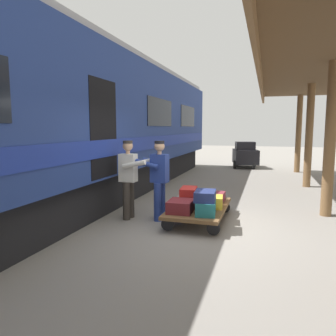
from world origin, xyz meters
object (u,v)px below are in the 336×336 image
porter_in_overalls (159,177)px  suitcase_gray_aluminum (188,200)px  train_car (42,124)px  suitcase_maroon_trunk (181,206)px  luggage_cart (199,208)px  baggage_tug (245,155)px  suitcase_navy_fabric (205,196)px  suitcase_tan_vintage (193,195)px  porter_by_door (129,177)px  suitcase_red_plastic (189,192)px  suitcase_burgundy_valise (215,197)px  suitcase_yellow_case (211,202)px  suitcase_teal_softside (206,207)px

porter_in_overalls → suitcase_gray_aluminum: bearing=-163.4°
train_car → suitcase_maroon_trunk: train_car is taller
luggage_cart → baggage_tug: baggage_tug is taller
suitcase_navy_fabric → baggage_tug: baggage_tug is taller
suitcase_tan_vintage → porter_by_door: size_ratio=0.29×
baggage_tug → train_car: bearing=70.4°
suitcase_gray_aluminum → porter_in_overalls: 0.80m
suitcase_gray_aluminum → train_car: bearing=11.4°
suitcase_navy_fabric → suitcase_tan_vintage: bearing=-67.2°
suitcase_maroon_trunk → suitcase_navy_fabric: bearing=179.4°
suitcase_red_plastic → baggage_tug: bearing=-93.3°
suitcase_gray_aluminum → porter_in_overalls: (0.59, 0.18, 0.50)m
suitcase_burgundy_valise → suitcase_red_plastic: suitcase_red_plastic is taller
luggage_cart → suitcase_gray_aluminum: suitcase_gray_aluminum is taller
suitcase_red_plastic → baggage_tug: 9.77m
luggage_cart → baggage_tug: (-0.33, -9.75, 0.36)m
porter_by_door → baggage_tug: (-1.81, -10.03, -0.30)m
suitcase_gray_aluminum → suitcase_navy_fabric: 0.80m
suitcase_yellow_case → porter_in_overalls: 1.21m
suitcase_navy_fabric → porter_in_overalls: size_ratio=0.32×
train_car → suitcase_yellow_case: size_ratio=42.94×
luggage_cart → suitcase_gray_aluminum: (0.25, 0.00, 0.16)m
luggage_cart → porter_in_overalls: (0.85, 0.18, 0.66)m
luggage_cart → suitcase_tan_vintage: 0.64m
suitcase_burgundy_valise → baggage_tug: baggage_tug is taller
baggage_tug → suitcase_navy_fabric: bearing=89.5°
suitcase_red_plastic → porter_in_overalls: size_ratio=0.32×
suitcase_gray_aluminum → porter_by_door: porter_by_door is taller
suitcase_red_plastic → suitcase_gray_aluminum: bearing=-29.0°
train_car → suitcase_burgundy_valise: bearing=-161.6°
porter_in_overalls → suitcase_burgundy_valise: bearing=-145.6°
suitcase_teal_softside → suitcase_burgundy_valise: 1.15m
suitcase_burgundy_valise → suitcase_navy_fabric: size_ratio=0.89×
suitcase_gray_aluminum → suitcase_burgundy_valise: size_ratio=1.28×
suitcase_burgundy_valise → train_car: bearing=18.4°
suitcase_tan_vintage → suitcase_burgundy_valise: size_ratio=1.02×
suitcase_burgundy_valise → porter_in_overalls: 1.42m
train_car → suitcase_red_plastic: bearing=-168.9°
luggage_cart → suitcase_gray_aluminum: size_ratio=3.39×
suitcase_tan_vintage → train_car: bearing=21.1°
suitcase_yellow_case → porter_by_door: size_ratio=0.28×
suitcase_gray_aluminum → suitcase_navy_fabric: (-0.49, 0.58, 0.25)m
suitcase_yellow_case → suitcase_navy_fabric: (0.02, 0.58, 0.24)m
suitcase_navy_fabric → suitcase_teal_softside: bearing=-161.6°
suitcase_red_plastic → suitcase_yellow_case: bearing=-178.6°
suitcase_teal_softside → baggage_tug: bearing=-90.4°
suitcase_gray_aluminum → suitcase_yellow_case: (-0.50, 0.00, 0.01)m
suitcase_tan_vintage → suitcase_red_plastic: 0.62m
luggage_cart → suitcase_gray_aluminum: 0.30m
suitcase_maroon_trunk → baggage_tug: (-0.58, -10.32, 0.19)m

